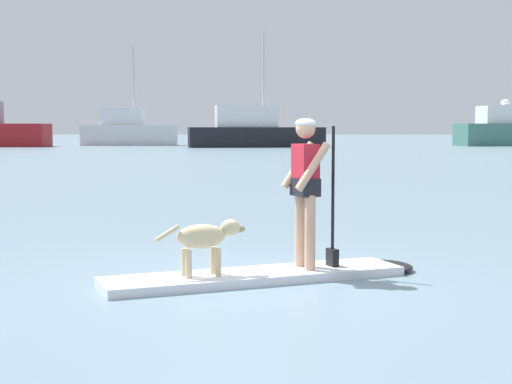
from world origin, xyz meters
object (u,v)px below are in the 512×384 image
Objects in this scene: dog at (205,238)px; moored_boat_far_port at (511,130)px; moored_boat_outer at (254,131)px; moored_boat_starboard at (128,131)px; paddleboard at (274,275)px; person_paddler at (307,182)px.

moored_boat_far_port reaches higher than dog.
moored_boat_outer is at bearing -165.88° from moored_boat_far_port.
dog is at bearing -89.50° from moored_boat_outer.
moored_boat_starboard reaches higher than dog.
moored_boat_far_port reaches higher than paddleboard.
moored_boat_outer is at bearing 90.50° from dog.
moored_boat_starboard is at bearing 102.02° from person_paddler.
moored_boat_outer is at bearing 91.21° from paddleboard.
moored_boat_far_port is (24.36, 66.34, 0.98)m from dog.
paddleboard is 2.17× the size of person_paddler.
person_paddler is at bearing 22.78° from paddleboard.
dog is (-0.74, -0.31, 0.45)m from paddleboard.
person_paddler is (0.37, 0.15, 1.03)m from paddleboard.
moored_boat_starboard is at bearing 101.69° from paddleboard.
dog is at bearing -157.22° from paddleboard.
moored_boat_outer is 1.07× the size of moored_boat_far_port.
moored_boat_starboard is 14.33m from moored_boat_outer.
paddleboard is at bearing -109.69° from moored_boat_far_port.
moored_boat_starboard is (-14.17, 66.54, 0.33)m from person_paddler.
person_paddler is 68.03m from moored_boat_starboard.
moored_boat_outer is (-1.63, 59.61, 0.32)m from person_paddler.
moored_boat_outer is at bearing -28.90° from moored_boat_starboard.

